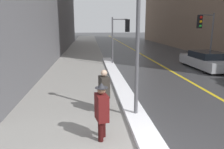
# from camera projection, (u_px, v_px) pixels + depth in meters

# --- Properties ---
(sidewalk_slab) EXTENTS (4.00, 80.00, 0.01)m
(sidewalk_slab) POSITION_uv_depth(u_px,v_px,m) (81.00, 59.00, 19.22)
(sidewalk_slab) COLOR gray
(sidewalk_slab) RESTS_ON ground
(road_centre_stripe) EXTENTS (0.16, 80.00, 0.00)m
(road_centre_stripe) POSITION_uv_depth(u_px,v_px,m) (148.00, 58.00, 19.81)
(road_centre_stripe) COLOR gold
(road_centre_stripe) RESTS_ON ground
(snow_bank_curb) EXTENTS (0.68, 15.95, 0.14)m
(snow_bank_curb) POSITION_uv_depth(u_px,v_px,m) (119.00, 82.00, 11.26)
(snow_bank_curb) COLOR white
(snow_bank_curb) RESTS_ON ground
(lamp_post) EXTENTS (0.28, 0.28, 4.06)m
(lamp_post) POSITION_uv_depth(u_px,v_px,m) (138.00, 40.00, 6.57)
(lamp_post) COLOR #515156
(lamp_post) RESTS_ON ground
(traffic_light_near) EXTENTS (1.31, 0.32, 3.47)m
(traffic_light_near) POSITION_uv_depth(u_px,v_px,m) (122.00, 31.00, 15.88)
(traffic_light_near) COLOR #515156
(traffic_light_near) RESTS_ON ground
(traffic_light_far) EXTENTS (1.31, 0.44, 3.74)m
(traffic_light_far) POSITION_uv_depth(u_px,v_px,m) (205.00, 28.00, 15.15)
(traffic_light_far) COLOR #515156
(traffic_light_far) RESTS_ON ground
(pedestrian_trailing) EXTENTS (0.37, 0.52, 1.54)m
(pedestrian_trailing) POSITION_uv_depth(u_px,v_px,m) (102.00, 109.00, 5.56)
(pedestrian_trailing) COLOR #340C0C
(pedestrian_trailing) RESTS_ON ground
(pedestrian_in_glasses) EXTENTS (0.37, 0.53, 1.49)m
(pedestrian_in_glasses) POSITION_uv_depth(u_px,v_px,m) (104.00, 89.00, 7.31)
(pedestrian_in_glasses) COLOR black
(pedestrian_in_glasses) RESTS_ON ground
(parked_car_silver) EXTENTS (1.89, 4.55, 1.17)m
(parked_car_silver) POSITION_uv_depth(u_px,v_px,m) (206.00, 61.00, 14.86)
(parked_car_silver) COLOR #B2B2B7
(parked_car_silver) RESTS_ON ground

